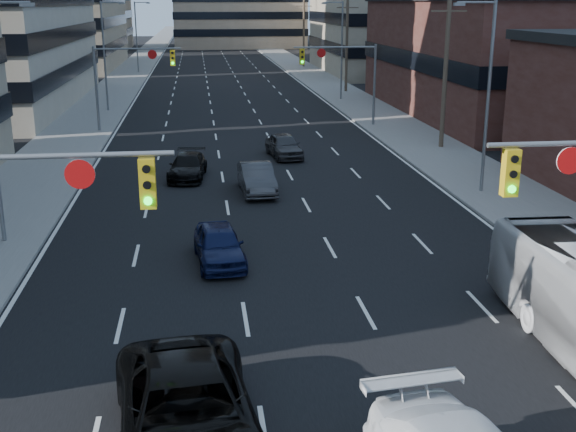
% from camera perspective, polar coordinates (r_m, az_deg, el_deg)
% --- Properties ---
extents(road_surface, '(18.00, 300.00, 0.02)m').
position_cam_1_polar(road_surface, '(137.69, -6.03, 12.74)').
color(road_surface, black).
rests_on(road_surface, ground).
extents(sidewalk_left, '(5.00, 300.00, 0.15)m').
position_cam_1_polar(sidewalk_left, '(137.91, -10.93, 12.57)').
color(sidewalk_left, slate).
rests_on(sidewalk_left, ground).
extents(sidewalk_right, '(5.00, 300.00, 0.15)m').
position_cam_1_polar(sidewalk_right, '(138.41, -1.15, 12.87)').
color(sidewalk_right, slate).
rests_on(sidewalk_right, ground).
extents(office_left_far, '(20.00, 30.00, 16.00)m').
position_cam_1_polar(office_left_far, '(109.41, -18.90, 15.21)').
color(office_left_far, gray).
rests_on(office_left_far, ground).
extents(storefront_right_mid, '(20.00, 30.00, 9.00)m').
position_cam_1_polar(storefront_right_mid, '(63.54, 18.40, 11.74)').
color(storefront_right_mid, '#472119').
rests_on(storefront_right_mid, ground).
extents(office_right_far, '(22.00, 28.00, 14.00)m').
position_cam_1_polar(office_right_far, '(99.40, 9.55, 15.21)').
color(office_right_far, gray).
rests_on(office_right_far, ground).
extents(bg_block_right, '(22.00, 22.00, 12.00)m').
position_cam_1_polar(bg_block_right, '(141.78, 7.41, 15.22)').
color(bg_block_right, gray).
rests_on(bg_block_right, ground).
extents(signal_far_left, '(6.09, 0.33, 6.00)m').
position_cam_1_polar(signal_far_left, '(52.77, -12.47, 11.15)').
color(signal_far_left, slate).
rests_on(signal_far_left, ground).
extents(signal_far_right, '(6.09, 0.33, 6.00)m').
position_cam_1_polar(signal_far_right, '(53.63, 4.44, 11.56)').
color(signal_far_right, slate).
rests_on(signal_far_right, ground).
extents(utility_pole_block, '(2.20, 0.28, 11.00)m').
position_cam_1_polar(utility_pole_block, '(46.05, 12.40, 12.27)').
color(utility_pole_block, '#4C3D2D').
rests_on(utility_pole_block, ground).
extents(utility_pole_midblock, '(2.20, 0.28, 11.00)m').
position_cam_1_polar(utility_pole_midblock, '(74.98, 4.69, 14.09)').
color(utility_pole_midblock, '#4C3D2D').
rests_on(utility_pole_midblock, ground).
extents(utility_pole_distant, '(2.20, 0.28, 11.00)m').
position_cam_1_polar(utility_pole_distant, '(104.52, 1.26, 14.81)').
color(utility_pole_distant, '#4C3D2D').
rests_on(utility_pole_distant, ground).
extents(streetlight_left_mid, '(2.03, 0.22, 9.00)m').
position_cam_1_polar(streetlight_left_mid, '(62.92, -14.19, 12.54)').
color(streetlight_left_mid, slate).
rests_on(streetlight_left_mid, ground).
extents(streetlight_left_far, '(2.03, 0.22, 9.00)m').
position_cam_1_polar(streetlight_left_far, '(97.72, -11.81, 13.94)').
color(streetlight_left_far, slate).
rests_on(streetlight_left_far, ground).
extents(streetlight_right_near, '(2.03, 0.22, 9.00)m').
position_cam_1_polar(streetlight_right_near, '(35.21, 15.35, 9.68)').
color(streetlight_right_near, slate).
rests_on(streetlight_right_near, ground).
extents(streetlight_right_far, '(2.03, 0.22, 9.00)m').
position_cam_1_polar(streetlight_right_far, '(68.78, 4.15, 13.28)').
color(streetlight_right_far, slate).
rests_on(streetlight_right_far, ground).
extents(black_pickup, '(3.43, 6.40, 1.71)m').
position_cam_1_polar(black_pickup, '(15.36, -7.96, -15.22)').
color(black_pickup, black).
rests_on(black_pickup, ground).
extents(sedan_blue, '(1.95, 4.14, 1.37)m').
position_cam_1_polar(sedan_blue, '(25.60, -5.47, -2.27)').
color(sedan_blue, '#0E1438').
rests_on(sedan_blue, ground).
extents(sedan_grey_center, '(1.71, 4.38, 1.42)m').
position_cam_1_polar(sedan_grey_center, '(35.01, -2.48, 2.99)').
color(sedan_grey_center, '#373739').
rests_on(sedan_grey_center, ground).
extents(sedan_black_far, '(2.24, 4.55, 1.27)m').
position_cam_1_polar(sedan_black_far, '(38.27, -7.94, 3.90)').
color(sedan_black_far, black).
rests_on(sedan_black_far, ground).
extents(sedan_grey_right, '(2.17, 4.32, 1.41)m').
position_cam_1_polar(sedan_grey_right, '(43.16, -0.32, 5.59)').
color(sedan_grey_right, '#343437').
rests_on(sedan_grey_right, ground).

